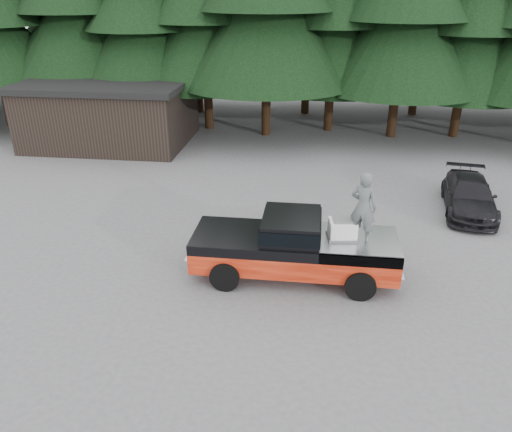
# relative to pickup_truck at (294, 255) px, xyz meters

# --- Properties ---
(ground) EXTENTS (120.00, 120.00, 0.00)m
(ground) POSITION_rel_pickup_truck_xyz_m (-1.45, 0.47, -0.67)
(ground) COLOR #525255
(ground) RESTS_ON ground
(pickup_truck) EXTENTS (6.00, 2.04, 1.33)m
(pickup_truck) POSITION_rel_pickup_truck_xyz_m (0.00, 0.00, 0.00)
(pickup_truck) COLOR #E6411E
(pickup_truck) RESTS_ON ground
(truck_cab) EXTENTS (1.66, 1.90, 0.59)m
(truck_cab) POSITION_rel_pickup_truck_xyz_m (-0.10, 0.00, 0.96)
(truck_cab) COLOR black
(truck_cab) RESTS_ON pickup_truck
(air_compressor) EXTENTS (0.82, 0.71, 0.51)m
(air_compressor) POSITION_rel_pickup_truck_xyz_m (1.32, 0.01, 0.92)
(air_compressor) COLOR silver
(air_compressor) RESTS_ON pickup_truck
(man_on_bed) EXTENTS (0.86, 0.72, 2.00)m
(man_on_bed) POSITION_rel_pickup_truck_xyz_m (1.82, -0.07, 1.66)
(man_on_bed) COLOR #525759
(man_on_bed) RESTS_ON pickup_truck
(parked_car) EXTENTS (2.28, 4.47, 1.24)m
(parked_car) POSITION_rel_pickup_truck_xyz_m (6.22, 5.42, -0.04)
(parked_car) COLOR black
(parked_car) RESTS_ON ground
(utility_building) EXTENTS (8.40, 6.40, 3.30)m
(utility_building) POSITION_rel_pickup_truck_xyz_m (-10.45, 12.47, 1.00)
(utility_building) COLOR black
(utility_building) RESTS_ON ground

